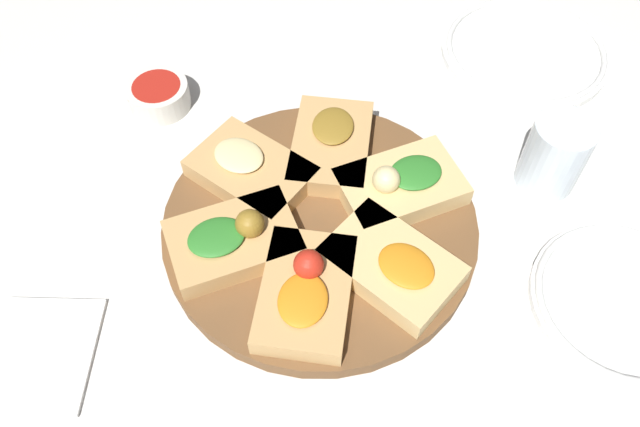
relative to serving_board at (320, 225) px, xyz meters
name	(u,v)px	position (x,y,z in m)	size (l,w,h in m)	color
ground_plane	(320,230)	(0.00, 0.00, -0.01)	(3.00, 3.00, 0.00)	silver
serving_board	(320,225)	(0.00, 0.00, 0.00)	(0.34, 0.34, 0.02)	brown
focaccia_slice_0	(250,170)	(-0.07, -0.07, 0.02)	(0.15, 0.16, 0.03)	tan
focaccia_slice_1	(234,239)	(0.03, -0.09, 0.03)	(0.12, 0.15, 0.05)	tan
focaccia_slice_2	(306,291)	(0.09, -0.02, 0.03)	(0.15, 0.12, 0.05)	tan
focaccia_slice_3	(393,265)	(0.07, 0.07, 0.02)	(0.16, 0.15, 0.03)	#DBB775
focaccia_slice_4	(400,185)	(-0.03, 0.09, 0.03)	(0.12, 0.15, 0.05)	#DBB775
focaccia_slice_5	(331,144)	(-0.10, 0.02, 0.02)	(0.15, 0.11, 0.03)	tan
plate_left	(525,51)	(-0.26, 0.31, 0.00)	(0.23, 0.23, 0.02)	white
plate_right	(624,301)	(0.12, 0.30, 0.00)	(0.19, 0.19, 0.02)	white
water_glass	(555,155)	(-0.05, 0.27, 0.04)	(0.07, 0.07, 0.09)	silver
napkin_stack	(41,353)	(0.12, -0.29, 0.00)	(0.12, 0.10, 0.01)	white
dipping_bowl	(159,95)	(-0.21, -0.19, 0.01)	(0.08, 0.08, 0.03)	silver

